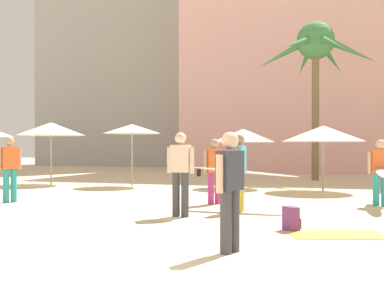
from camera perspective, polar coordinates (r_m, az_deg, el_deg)
ground at (r=5.64m, az=-13.53°, el=-14.12°), size 120.00×120.00×0.00m
hotel_pink at (r=32.53m, az=18.50°, el=12.42°), size 20.11×8.81×16.27m
hotel_tower_gray at (r=43.47m, az=-7.14°, el=15.56°), size 15.00×8.05×25.37m
palm_tree_center at (r=22.34m, az=14.92°, el=12.19°), size 5.41×5.26×7.21m
cafe_umbrella_0 at (r=19.49m, az=-16.90°, el=2.90°), size 2.68×2.68×2.50m
cafe_umbrella_2 at (r=16.18m, az=15.77°, el=2.36°), size 2.77×2.77×2.22m
cafe_umbrella_4 at (r=17.15m, az=6.28°, el=2.20°), size 2.32×2.32×2.17m
cafe_umbrella_5 at (r=17.95m, az=-7.37°, el=3.00°), size 2.21×2.21×2.38m
beach_towel at (r=8.22m, az=17.17°, el=-9.42°), size 1.69×1.26×0.01m
backpack at (r=8.38m, az=12.08°, el=-7.87°), size 0.34×0.35×0.42m
person_far_left at (r=12.40m, az=22.15°, el=-1.90°), size 0.61×2.63×1.67m
person_far_right at (r=10.66m, az=5.92°, el=-2.04°), size 2.68×0.88×1.76m
person_near_right at (r=9.77m, az=-1.42°, el=-2.09°), size 0.60×0.25×1.78m
person_near_left at (r=6.42m, az=4.67°, el=-4.06°), size 0.35×0.60×1.66m
person_mid_center at (r=13.30m, az=-21.43°, el=-1.49°), size 0.44×0.54×1.75m
person_mid_right at (r=12.05m, az=2.77°, el=-1.83°), size 0.53×0.45×1.69m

